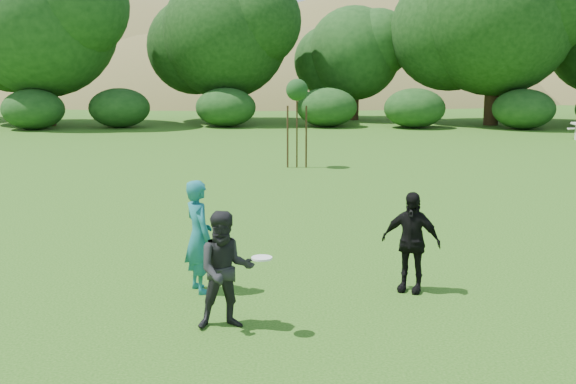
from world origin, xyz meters
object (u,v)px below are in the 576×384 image
player_grey (225,270)px  sapling (297,92)px  player_teal (199,236)px  player_black (411,242)px

player_grey → sapling: bearing=75.1°
player_teal → sapling: size_ratio=0.61×
player_black → player_teal: bearing=-155.3°
player_teal → player_black: 3.23m
player_grey → sapling: 14.15m
player_teal → player_black: player_teal is taller
player_grey → player_black: bearing=19.1°
player_black → sapling: (-1.90, 12.45, 1.64)m
player_teal → player_grey: bearing=171.0°
player_teal → player_grey: player_teal is taller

